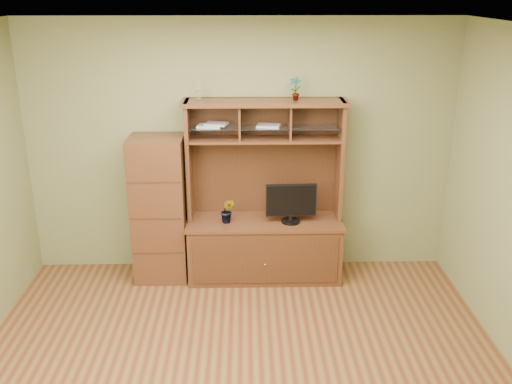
{
  "coord_description": "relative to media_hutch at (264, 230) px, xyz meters",
  "views": [
    {
      "loc": [
        0.05,
        -3.83,
        2.97
      ],
      "look_at": [
        0.15,
        1.2,
        1.15
      ],
      "focal_mm": 40.0,
      "sensor_mm": 36.0,
      "label": 1
    }
  ],
  "objects": [
    {
      "name": "media_hutch",
      "position": [
        0.0,
        0.0,
        0.0
      ],
      "size": [
        1.66,
        0.61,
        1.9
      ],
      "color": "#442213",
      "rests_on": "room"
    },
    {
      "name": "top_plant",
      "position": [
        0.3,
        0.08,
        1.5
      ],
      "size": [
        0.14,
        0.12,
        0.23
      ],
      "primitive_type": "imported",
      "rotation": [
        0.0,
        0.0,
        -0.33
      ],
      "color": "#306E26",
      "rests_on": "media_hutch"
    },
    {
      "name": "side_cabinet",
      "position": [
        -1.1,
        0.0,
        0.25
      ],
      "size": [
        0.55,
        0.5,
        1.54
      ],
      "color": "#442213",
      "rests_on": "room"
    },
    {
      "name": "magazines",
      "position": [
        -0.34,
        0.08,
        1.13
      ],
      "size": [
        0.85,
        0.22,
        0.04
      ],
      "color": "#BCBCC2",
      "rests_on": "media_hutch"
    },
    {
      "name": "monitor",
      "position": [
        0.27,
        -0.08,
        0.35
      ],
      "size": [
        0.52,
        0.2,
        0.41
      ],
      "rotation": [
        0.0,
        0.0,
        0.04
      ],
      "color": "black",
      "rests_on": "media_hutch"
    },
    {
      "name": "reed_diffuser",
      "position": [
        -0.66,
        0.08,
        1.48
      ],
      "size": [
        0.05,
        0.05,
        0.27
      ],
      "color": "silver",
      "rests_on": "media_hutch"
    },
    {
      "name": "room",
      "position": [
        -0.25,
        -1.73,
        0.83
      ],
      "size": [
        4.54,
        4.04,
        2.74
      ],
      "color": "#562D18",
      "rests_on": "ground"
    },
    {
      "name": "orchid_plant",
      "position": [
        -0.39,
        -0.08,
        0.26
      ],
      "size": [
        0.17,
        0.15,
        0.27
      ],
      "primitive_type": "imported",
      "rotation": [
        0.0,
        0.0,
        -0.21
      ],
      "color": "#2E5A1E",
      "rests_on": "media_hutch"
    }
  ]
}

